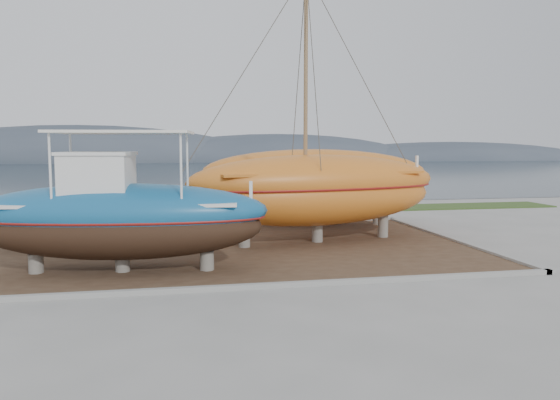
{
  "coord_description": "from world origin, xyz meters",
  "views": [
    {
      "loc": [
        -2.2,
        -16.72,
        3.96
      ],
      "look_at": [
        1.88,
        4.0,
        1.85
      ],
      "focal_mm": 35.0,
      "sensor_mm": 36.0,
      "label": 1
    }
  ],
  "objects": [
    {
      "name": "ground",
      "position": [
        0.0,
        0.0,
        0.0
      ],
      "size": [
        140.0,
        140.0,
        0.0
      ],
      "primitive_type": "plane",
      "color": "gray",
      "rests_on": "ground"
    },
    {
      "name": "dirt_patch",
      "position": [
        0.0,
        4.0,
        0.03
      ],
      "size": [
        18.0,
        12.0,
        0.06
      ],
      "primitive_type": "cube",
      "color": "#422D1E",
      "rests_on": "ground"
    },
    {
      "name": "curb_frame",
      "position": [
        0.0,
        4.0,
        0.07
      ],
      "size": [
        18.6,
        12.6,
        0.15
      ],
      "primitive_type": null,
      "color": "gray",
      "rests_on": "ground"
    },
    {
      "name": "grass_strip",
      "position": [
        0.0,
        15.5,
        0.04
      ],
      "size": [
        44.0,
        3.0,
        0.08
      ],
      "primitive_type": "cube",
      "color": "#284219",
      "rests_on": "ground"
    },
    {
      "name": "sea",
      "position": [
        0.0,
        70.0,
        0.0
      ],
      "size": [
        260.0,
        100.0,
        0.04
      ],
      "primitive_type": null,
      "color": "black",
      "rests_on": "ground"
    },
    {
      "name": "mountain_ridge",
      "position": [
        0.0,
        125.0,
        0.0
      ],
      "size": [
        200.0,
        36.0,
        20.0
      ],
      "primitive_type": null,
      "color": "#333D49",
      "rests_on": "ground"
    },
    {
      "name": "blue_caique",
      "position": [
        -3.79,
        0.56,
        2.23
      ],
      "size": [
        9.31,
        3.87,
        4.35
      ],
      "primitive_type": null,
      "rotation": [
        0.0,
        0.0,
        -0.12
      ],
      "color": "#165A8C",
      "rests_on": "dirt_patch"
    },
    {
      "name": "white_dinghy",
      "position": [
        -6.63,
        5.0,
        0.72
      ],
      "size": [
        4.62,
        2.4,
        1.32
      ],
      "primitive_type": null,
      "rotation": [
        0.0,
        0.0,
        -0.18
      ],
      "color": "white",
      "rests_on": "dirt_patch"
    },
    {
      "name": "orange_sailboat",
      "position": [
        3.51,
        4.47,
        5.36
      ],
      "size": [
        11.2,
        5.16,
        10.6
      ],
      "primitive_type": null,
      "rotation": [
        0.0,
        0.0,
        0.19
      ],
      "color": "#C76A1E",
      "rests_on": "dirt_patch"
    },
    {
      "name": "orange_bare_hull",
      "position": [
        4.61,
        9.27,
        1.87
      ],
      "size": [
        11.42,
        5.09,
        3.61
      ],
      "primitive_type": null,
      "rotation": [
        0.0,
        0.0,
        -0.17
      ],
      "color": "#C76A1E",
      "rests_on": "dirt_patch"
    }
  ]
}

